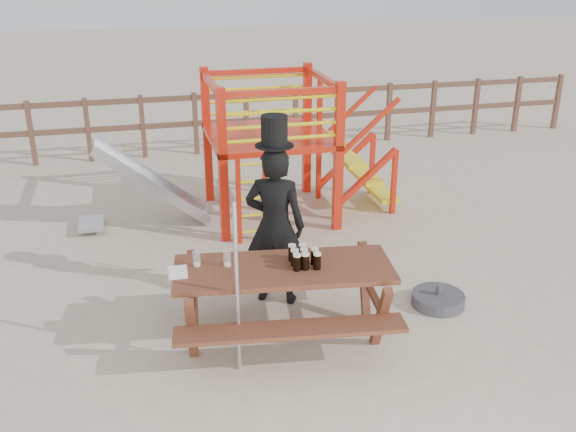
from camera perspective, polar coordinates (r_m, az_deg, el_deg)
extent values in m
plane|color=#C5B499|center=(6.60, 3.64, -11.41)|extent=(60.00, 60.00, 0.00)
cube|color=brown|center=(12.59, -6.05, 10.54)|extent=(15.00, 0.06, 0.10)
cube|color=brown|center=(12.70, -5.96, 8.31)|extent=(15.00, 0.06, 0.10)
cube|color=brown|center=(12.70, -21.87, 6.82)|extent=(0.09, 0.09, 1.20)
cube|color=brown|center=(12.60, -17.35, 7.30)|extent=(0.09, 0.09, 1.20)
cube|color=brown|center=(12.58, -12.78, 7.74)|extent=(0.09, 0.09, 1.20)
cube|color=brown|center=(12.64, -8.22, 8.14)|extent=(0.09, 0.09, 1.20)
cube|color=brown|center=(12.78, -3.72, 8.47)|extent=(0.09, 0.09, 1.20)
cube|color=brown|center=(12.99, 0.67, 8.75)|extent=(0.09, 0.09, 1.20)
cube|color=brown|center=(13.27, 4.90, 8.97)|extent=(0.09, 0.09, 1.20)
cube|color=brown|center=(13.63, 8.93, 9.13)|extent=(0.09, 0.09, 1.20)
cube|color=brown|center=(14.04, 12.75, 9.24)|extent=(0.09, 0.09, 1.20)
cube|color=brown|center=(14.51, 16.34, 9.31)|extent=(0.09, 0.09, 1.20)
cube|color=brown|center=(15.04, 19.68, 9.35)|extent=(0.09, 0.09, 1.20)
cube|color=brown|center=(15.61, 22.80, 9.35)|extent=(0.09, 0.09, 1.20)
cube|color=red|center=(8.49, -5.81, 4.35)|extent=(0.12, 0.12, 2.10)
cube|color=red|center=(8.85, 4.52, 5.14)|extent=(0.12, 0.12, 2.10)
cube|color=red|center=(10.02, -7.22, 7.08)|extent=(0.12, 0.12, 2.10)
cube|color=red|center=(10.32, 1.69, 7.71)|extent=(0.12, 0.12, 2.10)
cube|color=red|center=(9.34, -1.71, 7.09)|extent=(1.72, 1.72, 0.08)
cube|color=red|center=(8.40, -0.56, 10.96)|extent=(1.60, 0.08, 0.08)
cube|color=red|center=(9.93, -2.80, 12.72)|extent=(1.60, 0.08, 0.08)
cube|color=red|center=(9.03, -6.84, 11.62)|extent=(0.08, 1.60, 0.08)
cube|color=red|center=(9.37, 3.12, 12.13)|extent=(0.08, 1.60, 0.08)
cylinder|color=yellow|center=(8.54, -0.55, 6.88)|extent=(1.50, 0.05, 0.05)
cylinder|color=yellow|center=(10.06, -2.73, 9.24)|extent=(1.50, 0.05, 0.05)
cylinder|color=yellow|center=(8.50, -0.55, 8.05)|extent=(1.50, 0.05, 0.05)
cylinder|color=yellow|center=(10.02, -2.75, 10.24)|extent=(1.50, 0.05, 0.05)
cylinder|color=yellow|center=(8.45, -0.56, 9.23)|extent=(1.50, 0.05, 0.05)
cylinder|color=yellow|center=(9.98, -2.77, 11.25)|extent=(1.50, 0.05, 0.05)
cylinder|color=yellow|center=(8.41, -0.56, 10.43)|extent=(1.50, 0.05, 0.05)
cylinder|color=yellow|center=(9.95, -2.79, 12.27)|extent=(1.50, 0.05, 0.05)
cube|color=red|center=(8.53, -4.41, 1.27)|extent=(0.06, 0.06, 1.20)
cube|color=red|center=(8.59, -2.04, 1.48)|extent=(0.06, 0.06, 1.20)
cylinder|color=yellow|center=(8.73, -3.16, -1.38)|extent=(0.36, 0.04, 0.04)
cylinder|color=yellow|center=(8.64, -3.19, 0.07)|extent=(0.36, 0.04, 0.04)
cylinder|color=yellow|center=(8.55, -3.23, 1.56)|extent=(0.36, 0.04, 0.04)
cylinder|color=yellow|center=(8.46, -3.26, 3.08)|extent=(0.36, 0.04, 0.04)
cylinder|color=yellow|center=(8.39, -3.30, 4.63)|extent=(0.36, 0.04, 0.04)
cube|color=yellow|center=(9.62, 3.87, 6.75)|extent=(0.30, 0.90, 0.06)
cube|color=yellow|center=(9.79, 5.39, 5.15)|extent=(0.30, 0.90, 0.06)
cube|color=yellow|center=(9.97, 6.85, 3.61)|extent=(0.30, 0.90, 0.06)
cube|color=yellow|center=(10.17, 8.25, 2.12)|extent=(0.30, 0.90, 0.06)
cube|color=red|center=(9.48, 6.93, 3.37)|extent=(0.95, 0.08, 0.86)
cube|color=red|center=(10.28, 5.16, 4.97)|extent=(0.95, 0.08, 0.86)
cube|color=silver|center=(9.32, -11.94, 2.82)|extent=(1.53, 0.55, 1.21)
cube|color=silver|center=(9.05, -11.87, 2.50)|extent=(1.58, 0.04, 1.28)
cube|color=silver|center=(9.56, -12.05, 3.57)|extent=(1.58, 0.04, 1.28)
cube|color=silver|center=(9.52, -17.10, -0.64)|extent=(0.35, 0.55, 0.05)
cube|color=brown|center=(6.28, -0.40, -4.76)|extent=(2.22, 1.07, 0.05)
cube|color=brown|center=(5.93, 0.25, -10.08)|extent=(2.15, 0.57, 0.04)
cube|color=brown|center=(6.94, -0.93, -4.91)|extent=(2.15, 0.57, 0.04)
cube|color=brown|center=(6.46, -8.49, -8.42)|extent=(0.25, 1.28, 0.77)
cube|color=brown|center=(6.63, 7.49, -7.50)|extent=(0.25, 1.28, 0.77)
imported|color=black|center=(6.98, -1.16, -0.90)|extent=(0.78, 0.67, 1.81)
cube|color=#0D972A|center=(7.03, -0.94, 1.18)|extent=(0.07, 0.05, 0.42)
cylinder|color=black|center=(6.68, -1.22, 6.28)|extent=(0.41, 0.41, 0.01)
cylinder|color=black|center=(6.63, -1.23, 7.63)|extent=(0.28, 0.28, 0.31)
cube|color=white|center=(6.74, -1.00, 8.83)|extent=(0.13, 0.06, 0.04)
cylinder|color=#B2B2B7|center=(5.82, -4.55, -6.57)|extent=(0.04, 0.04, 1.70)
cylinder|color=#3C3C42|center=(7.42, 13.19, -7.24)|extent=(0.59, 0.59, 0.14)
cylinder|color=#3C3C42|center=(7.36, 13.27, -6.40)|extent=(0.07, 0.07, 0.11)
cube|color=white|center=(6.16, -9.79, -4.96)|extent=(0.19, 0.15, 0.08)
cylinder|color=black|center=(6.17, 0.79, -4.21)|extent=(0.08, 0.08, 0.15)
cylinder|color=beige|center=(6.13, 0.80, -3.50)|extent=(0.08, 0.08, 0.02)
cylinder|color=black|center=(6.19, 1.54, -4.13)|extent=(0.08, 0.08, 0.15)
cylinder|color=beige|center=(6.15, 1.55, -3.42)|extent=(0.08, 0.08, 0.02)
cylinder|color=black|center=(6.20, 2.60, -4.10)|extent=(0.08, 0.08, 0.15)
cylinder|color=beige|center=(6.16, 2.62, -3.38)|extent=(0.08, 0.08, 0.02)
cylinder|color=black|center=(6.26, 0.59, -3.79)|extent=(0.08, 0.08, 0.15)
cylinder|color=beige|center=(6.22, 0.59, -3.08)|extent=(0.08, 0.08, 0.02)
cylinder|color=black|center=(6.28, 1.41, -3.71)|extent=(0.08, 0.08, 0.15)
cylinder|color=beige|center=(6.24, 1.42, -3.00)|extent=(0.08, 0.08, 0.02)
cylinder|color=black|center=(6.29, 2.38, -3.68)|extent=(0.08, 0.08, 0.15)
cylinder|color=beige|center=(6.25, 2.40, -2.97)|extent=(0.08, 0.08, 0.02)
cylinder|color=black|center=(6.36, 0.36, -3.36)|extent=(0.08, 0.08, 0.15)
cylinder|color=beige|center=(6.32, 0.36, -2.65)|extent=(0.08, 0.08, 0.02)
cylinder|color=black|center=(6.37, 1.30, -3.31)|extent=(0.08, 0.08, 0.15)
cylinder|color=beige|center=(6.34, 1.31, -2.60)|extent=(0.08, 0.08, 0.02)
cylinder|color=silver|center=(6.28, -5.44, -3.82)|extent=(0.08, 0.08, 0.15)
cylinder|color=beige|center=(6.31, -5.42, -4.35)|extent=(0.07, 0.07, 0.02)
cylinder|color=silver|center=(6.32, -8.14, -3.78)|extent=(0.08, 0.08, 0.15)
cylinder|color=beige|center=(6.35, -8.11, -4.31)|extent=(0.07, 0.07, 0.02)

